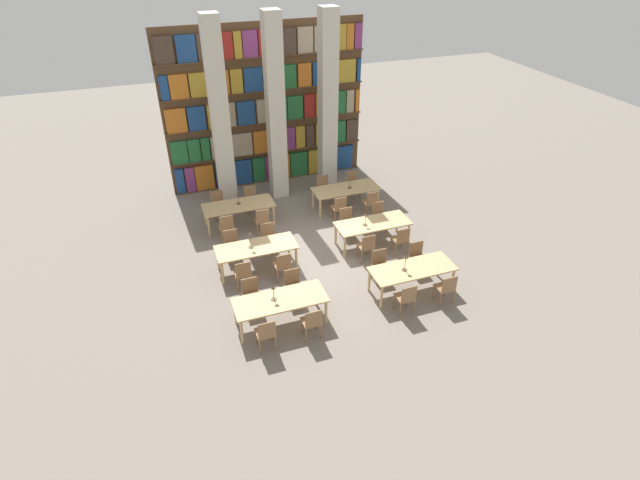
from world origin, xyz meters
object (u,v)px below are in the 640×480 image
(pillar_center, at_px, (275,111))
(chair_3, at_px, (293,285))
(reading_table_1, at_px, (412,270))
(chair_18, at_px, (262,220))
(reading_table_3, at_px, (373,225))
(chair_15, at_px, (379,215))
(chair_20, at_px, (339,207))
(chair_11, at_px, (269,237))
(chair_22, at_px, (370,202))
(chair_16, at_px, (226,226))
(chair_7, at_px, (417,256))
(chair_13, at_px, (347,221))
(chair_10, at_px, (283,265))
(chair_12, at_px, (367,246))
(chair_2, at_px, (312,322))
(chair_8, at_px, (243,273))
(desk_lamp_0, at_px, (273,290))
(reading_table_2, at_px, (256,249))
(desk_lamp_4, at_px, (238,195))
(chair_6, at_px, (446,288))
(pillar_left, at_px, (220,117))
(desk_lamp_5, at_px, (350,179))
(desk_lamp_1, at_px, (405,260))
(chair_19, at_px, (251,198))
(chair_4, at_px, (406,297))
(desk_lamp_3, at_px, (365,217))
(reading_table_0, at_px, (280,302))
(chair_1, at_px, (251,294))
(chair_23, at_px, (353,183))
(chair_14, at_px, (401,239))
(desk_lamp_2, at_px, (250,237))
(chair_21, at_px, (324,188))
(chair_0, at_px, (266,333))
(chair_5, at_px, (380,265))
(reading_table_5, at_px, (346,190))
(reading_table_4, at_px, (239,207))
(pillar_right, at_px, (328,105))

(pillar_center, height_order, chair_3, pillar_center)
(reading_table_1, height_order, chair_18, chair_18)
(reading_table_3, height_order, chair_15, chair_15)
(chair_15, xyz_separation_m, chair_20, (-0.99, 0.87, 0.00))
(chair_11, xyz_separation_m, chair_22, (3.64, 0.95, 0.00))
(chair_16, bearing_deg, chair_7, -35.95)
(chair_3, relative_size, chair_13, 1.00)
(chair_10, bearing_deg, chair_12, 1.84)
(chair_2, relative_size, chair_8, 1.00)
(reading_table_3, distance_m, chair_13, 0.90)
(chair_7, bearing_deg, desk_lamp_0, 9.89)
(reading_table_2, height_order, desk_lamp_4, desk_lamp_4)
(chair_6, bearing_deg, chair_12, 114.74)
(pillar_left, distance_m, chair_7, 7.44)
(chair_13, height_order, desk_lamp_5, desk_lamp_5)
(chair_2, bearing_deg, desk_lamp_1, 15.80)
(reading_table_3, bearing_deg, chair_19, 133.05)
(chair_4, distance_m, chair_13, 3.83)
(desk_lamp_0, bearing_deg, desk_lamp_4, 87.92)
(desk_lamp_3, distance_m, desk_lamp_5, 2.38)
(reading_table_1, relative_size, chair_13, 2.49)
(reading_table_3, bearing_deg, pillar_left, 131.24)
(pillar_left, distance_m, chair_20, 4.66)
(pillar_left, relative_size, chair_3, 6.80)
(chair_12, height_order, desk_lamp_5, desk_lamp_5)
(chair_4, bearing_deg, chair_16, 126.06)
(desk_lamp_1, bearing_deg, chair_3, 166.19)
(reading_table_1, bearing_deg, chair_20, 96.35)
(reading_table_0, xyz_separation_m, chair_1, (-0.54, 0.72, -0.18))
(chair_2, relative_size, chair_23, 1.00)
(chair_14, bearing_deg, desk_lamp_5, 96.64)
(desk_lamp_2, xyz_separation_m, chair_21, (3.22, 3.10, -0.58))
(chair_0, bearing_deg, desk_lamp_4, 84.10)
(chair_0, bearing_deg, chair_5, 23.17)
(reading_table_0, height_order, chair_1, chair_1)
(chair_23, bearing_deg, chair_7, 89.06)
(pillar_left, bearing_deg, desk_lamp_4, -87.93)
(reading_table_2, relative_size, reading_table_5, 1.00)
(reading_table_0, bearing_deg, pillar_left, 90.15)
(reading_table_0, bearing_deg, chair_7, 10.80)
(chair_10, height_order, reading_table_4, chair_10)
(desk_lamp_1, xyz_separation_m, desk_lamp_2, (-3.42, 2.32, 0.03))
(pillar_right, height_order, chair_23, pillar_right)
(chair_13, bearing_deg, pillar_left, -47.55)
(chair_11, bearing_deg, chair_4, 123.16)
(chair_6, bearing_deg, pillar_right, 94.20)
(chair_2, distance_m, chair_15, 5.24)
(reading_table_2, relative_size, chair_16, 2.49)
(chair_5, bearing_deg, reading_table_5, -98.81)
(pillar_left, relative_size, reading_table_4, 2.73)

